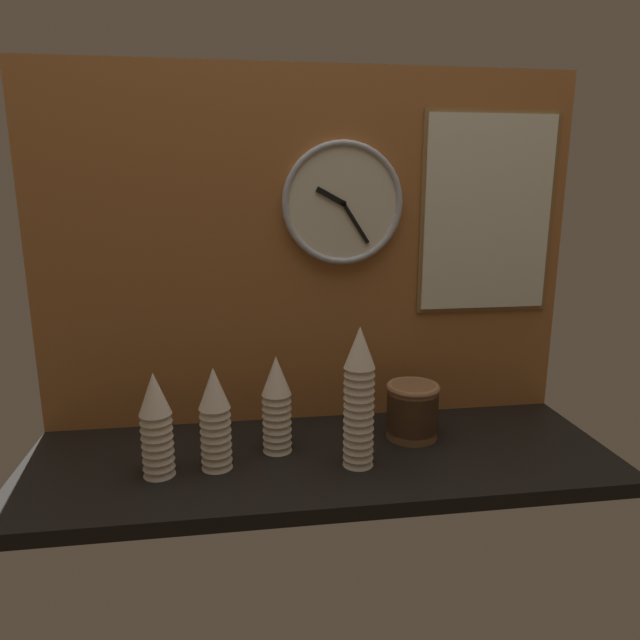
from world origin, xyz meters
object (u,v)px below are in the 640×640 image
at_px(cup_stack_center_right, 359,397).
at_px(bowl_stack_right, 412,410).
at_px(cup_stack_center_left, 215,419).
at_px(menu_board, 488,214).
at_px(cup_stack_center, 277,404).
at_px(cup_stack_left, 156,425).
at_px(wall_clock, 343,203).

relative_size(cup_stack_center_right, bowl_stack_right, 2.33).
height_order(cup_stack_center_right, cup_stack_center_left, cup_stack_center_right).
relative_size(cup_stack_center_right, menu_board, 0.62).
bearing_deg(cup_stack_center, cup_stack_left, -163.15).
bearing_deg(cup_stack_center_right, menu_board, 35.11).
bearing_deg(cup_stack_left, bowl_stack_right, 10.12).
distance_m(cup_stack_center_left, wall_clock, 0.71).
bearing_deg(cup_stack_left, menu_board, 17.43).
relative_size(cup_stack_center, wall_clock, 0.77).
height_order(wall_clock, menu_board, menu_board).
xyz_separation_m(cup_stack_center_right, cup_stack_left, (-0.51, 0.02, -0.05)).
bearing_deg(cup_stack_center, bowl_stack_right, 4.68).
xyz_separation_m(cup_stack_center_left, cup_stack_left, (-0.14, -0.02, 0.00)).
distance_m(cup_stack_center_right, wall_clock, 0.57).
height_order(cup_stack_left, wall_clock, wall_clock).
relative_size(cup_stack_left, bowl_stack_right, 1.69).
distance_m(cup_stack_center_left, bowl_stack_right, 0.57).
xyz_separation_m(cup_stack_center_left, wall_clock, (0.38, 0.28, 0.53)).
bearing_deg(cup_stack_center_right, wall_clock, 87.92).
bearing_deg(cup_stack_left, cup_stack_center_right, -2.15).
xyz_separation_m(cup_stack_center_right, cup_stack_center, (-0.20, 0.11, -0.05)).
bearing_deg(bowl_stack_right, cup_stack_left, -169.88).
bearing_deg(cup_stack_center_left, cup_stack_left, -173.10).
bearing_deg(bowl_stack_right, cup_stack_center, -175.32).
bearing_deg(wall_clock, cup_stack_left, -150.42).
distance_m(cup_stack_center_right, bowl_stack_right, 0.26).
relative_size(cup_stack_center, cup_stack_left, 1.00).
bearing_deg(bowl_stack_right, cup_stack_center_right, -142.79).
xyz_separation_m(cup_stack_center_left, menu_board, (0.83, 0.29, 0.50)).
bearing_deg(cup_stack_center_right, cup_stack_left, 177.85).
height_order(cup_stack_center, wall_clock, wall_clock).
relative_size(cup_stack_center, bowl_stack_right, 1.69).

